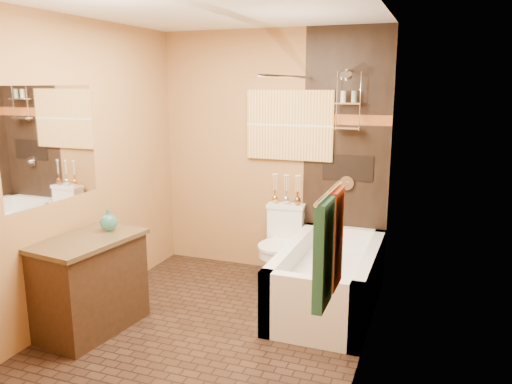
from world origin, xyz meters
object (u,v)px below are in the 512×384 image
at_px(sunset_painting, 290,125).
at_px(vanity, 89,284).
at_px(bathtub, 329,284).
at_px(toilet, 281,244).

distance_m(sunset_painting, vanity, 2.42).
relative_size(sunset_painting, bathtub, 0.60).
bearing_deg(toilet, sunset_painting, 84.77).
height_order(sunset_painting, bathtub, sunset_painting).
relative_size(bathtub, toilet, 2.00).
xyz_separation_m(sunset_painting, toilet, (0.00, -0.25, -1.17)).
xyz_separation_m(toilet, vanity, (-1.12, -1.54, 0.01)).
bearing_deg(bathtub, toilet, 141.87).
xyz_separation_m(sunset_painting, vanity, (-1.12, -1.80, -1.16)).
height_order(sunset_painting, vanity, sunset_painting).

